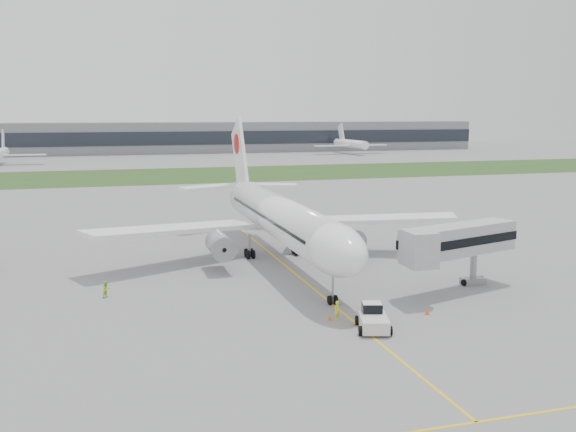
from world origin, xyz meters
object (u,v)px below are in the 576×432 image
object	(u,v)px
pushback_tug	(373,318)
ground_crew_near	(337,310)
jet_bridge	(453,242)
airliner	(278,216)

from	to	relation	value
pushback_tug	ground_crew_near	size ratio (longest dim) A/B	2.56
jet_bridge	pushback_tug	bearing A→B (deg)	-162.50
airliner	jet_bridge	bearing A→B (deg)	-54.42
jet_bridge	ground_crew_near	size ratio (longest dim) A/B	8.34
airliner	pushback_tug	size ratio (longest dim) A/B	11.82
pushback_tug	jet_bridge	size ratio (longest dim) A/B	0.31
pushback_tug	ground_crew_near	bearing A→B (deg)	140.80
ground_crew_near	airliner	bearing A→B (deg)	-133.42
airliner	ground_crew_near	world-z (taller)	airliner
jet_bridge	ground_crew_near	xyz separation A→B (m)	(-14.83, -5.53, -4.34)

